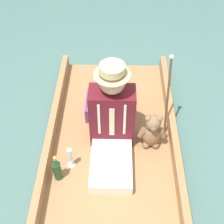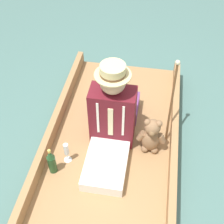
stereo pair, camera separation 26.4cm
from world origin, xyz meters
TOP-DOWN VIEW (x-y plane):
  - ground_plane at (0.00, 0.00)m, footprint 16.00×16.00m
  - punt_boat at (0.00, 0.00)m, footprint 1.19×2.64m
  - seat_cushion at (0.03, -0.56)m, footprint 0.46×0.32m
  - seated_person at (0.00, -0.13)m, footprint 0.39×0.75m
  - teddy_bear at (-0.35, -0.14)m, footprint 0.27×0.16m
  - wine_glass at (0.35, 0.10)m, footprint 0.07×0.07m
  - walking_cane at (-0.49, -0.42)m, footprint 0.04×0.28m
  - champagne_bottle at (0.44, 0.23)m, footprint 0.07×0.07m

SIDE VIEW (x-z plane):
  - ground_plane at x=0.00m, z-range 0.00..0.00m
  - punt_boat at x=0.00m, z-range -0.05..0.19m
  - seat_cushion at x=0.03m, z-range 0.11..0.27m
  - champagne_bottle at x=0.44m, z-range 0.10..0.38m
  - wine_glass at x=0.35m, z-range 0.13..0.35m
  - teddy_bear at x=-0.35m, z-range 0.09..0.48m
  - seated_person at x=0.00m, z-range 0.00..0.85m
  - walking_cane at x=-0.49m, z-range 0.17..0.92m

